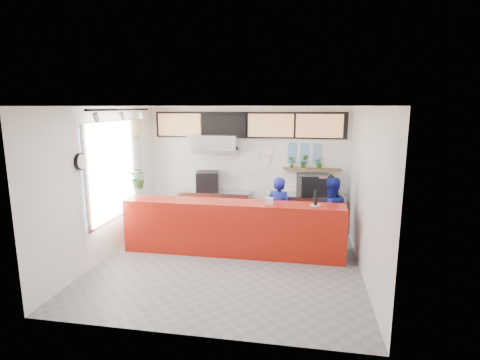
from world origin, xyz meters
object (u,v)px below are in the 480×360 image
Objects in this scene: staff_center at (279,212)px; panini_oven at (207,181)px; espresso_machine at (315,185)px; staff_right at (330,214)px; service_counter at (233,228)px; pepper_mill at (316,198)px.

panini_oven is at bearing -16.68° from staff_center.
staff_right is (0.31, -1.21, -0.37)m from espresso_machine.
service_counter is 15.67× the size of pepper_mill.
service_counter is 2.07m from staff_right.
espresso_machine reaches higher than panini_oven.
staff_right is at bearing -33.63° from panini_oven.
panini_oven is at bearing 119.02° from service_counter.
panini_oven is 0.35× the size of staff_center.
staff_center is at bearing -43.45° from panini_oven.
espresso_machine is 0.49× the size of staff_right.
pepper_mill is at bearing -45.70° from panini_oven.
service_counter is at bearing 49.96° from staff_center.
staff_center reaches higher than espresso_machine.
panini_oven is (-1.00, 1.80, 0.59)m from service_counter.
pepper_mill is at bearing -104.54° from espresso_machine.
service_counter is at bearing -2.89° from staff_right.
staff_center is 1.08m from staff_right.
panini_oven is 0.70× the size of espresso_machine.
espresso_machine is 2.69× the size of pepper_mill.
espresso_machine is at bearing 89.26° from pepper_mill.
service_counter is 5.83× the size of espresso_machine.
espresso_machine is at bearing -107.80° from staff_center.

